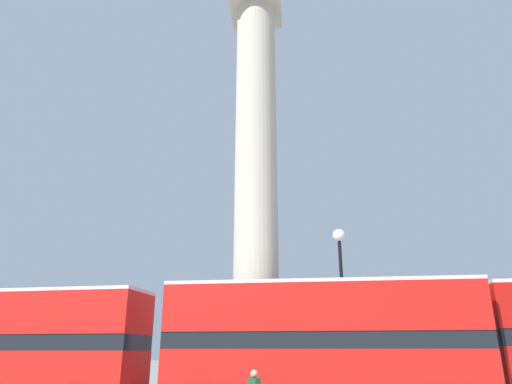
{
  "coord_description": "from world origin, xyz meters",
  "views": [
    {
      "loc": [
        1.63,
        -20.5,
        2.08
      ],
      "look_at": [
        0.0,
        0.0,
        9.29
      ],
      "focal_mm": 32.0,
      "sensor_mm": 36.0,
      "label": 1
    }
  ],
  "objects": [
    {
      "name": "monument_column",
      "position": [
        0.0,
        0.0,
        7.96
      ],
      "size": [
        6.0,
        6.0,
        21.9
      ],
      "color": "#BCB29E",
      "rests_on": "ground_plane"
    },
    {
      "name": "bus_a",
      "position": [
        -9.1,
        -3.09,
        2.37
      ],
      "size": [
        10.52,
        3.56,
        4.28
      ],
      "rotation": [
        0.0,
        0.0,
        -0.1
      ],
      "color": "red",
      "rests_on": "ground_plane"
    },
    {
      "name": "bus_c",
      "position": [
        2.58,
        -3.68,
        2.44
      ],
      "size": [
        10.92,
        3.19,
        4.43
      ],
      "rotation": [
        0.0,
        0.0,
        -0.05
      ],
      "color": "red",
      "rests_on": "ground_plane"
    },
    {
      "name": "equestrian_statue",
      "position": [
        10.12,
        5.09,
        1.6
      ],
      "size": [
        4.2,
        3.84,
        5.67
      ],
      "rotation": [
        0.0,
        0.0,
        -0.52
      ],
      "color": "#BCB29E",
      "rests_on": "ground_plane"
    },
    {
      "name": "street_lamp",
      "position": [
        3.61,
        -1.75,
        4.42
      ],
      "size": [
        0.52,
        0.52,
        6.92
      ],
      "color": "black",
      "rests_on": "ground_plane"
    }
  ]
}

